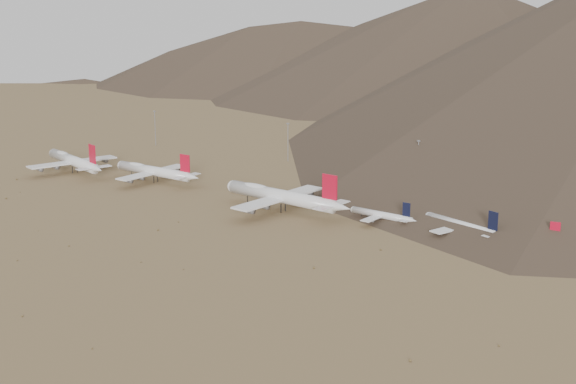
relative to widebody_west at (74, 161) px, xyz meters
The scene contains 13 objects.
ground 147.69m from the widebody_west, 11.83° to the right, with size 3000.00×3000.00×0.00m, color #94794D.
widebody_west is the anchor object (origin of this frame).
widebody_centre 60.39m from the widebody_west, ahead, with size 65.97×50.89×19.59m.
widebody_east 159.58m from the widebody_west, ahead, with size 79.75×61.98×23.77m.
narrowbody_a 211.92m from the widebody_west, ahead, with size 37.34×27.02×12.34m.
narrowbody_b 252.97m from the widebody_west, ahead, with size 44.72×33.51×15.52m.
narrowbody_c 279.99m from the widebody_west, ahead, with size 40.16×29.21×13.31m.
control_tower 196.12m from the widebody_west, 27.24° to the left, with size 8.00×8.00×12.00m.
mast_far_west 99.38m from the widebody_west, 100.45° to the left, with size 2.00×0.60×25.70m.
mast_west 137.99m from the widebody_west, 46.35° to the left, with size 2.00×0.60×25.70m.
mast_centre 211.57m from the widebody_west, 23.90° to the left, with size 2.00×0.60×25.70m.
mast_east 288.51m from the widebody_west, 21.15° to the left, with size 2.00×0.60×25.70m.
desert_scrub 185.21m from the widebody_west, 39.40° to the right, with size 426.74×176.03×0.89m.
Camera 1 is at (226.03, -314.35, 108.33)m, focal length 50.00 mm.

